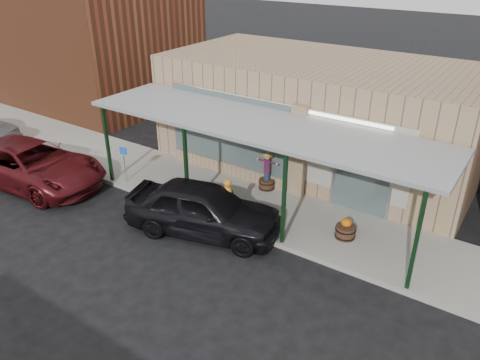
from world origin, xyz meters
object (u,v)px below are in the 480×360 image
Objects in this scene: barrel_pumpkin at (345,230)px; handicap_sign at (124,159)px; barrel_scarecrow at (267,176)px; parked_sedan at (203,209)px; car_maroon at (32,164)px.

handicap_sign is (-8.25, -1.03, 0.63)m from barrel_pumpkin.
barrel_scarecrow reaches higher than barrel_pumpkin.
parked_sedan is at bearing -26.99° from handicap_sign.
car_maroon is (-7.54, -4.29, 0.16)m from barrel_scarecrow.
car_maroon is at bearing -161.87° from handicap_sign.
barrel_scarecrow is at bearing -66.50° from car_maroon.
parked_sedan reaches higher than barrel_pumpkin.
car_maroon is at bearing -139.13° from barrel_scarecrow.
handicap_sign is at bearing -62.82° from car_maroon.
handicap_sign is 4.49m from parked_sedan.
parked_sedan is (-3.86, -1.94, 0.42)m from barrel_pumpkin.
barrel_pumpkin is (3.59, -1.37, -0.24)m from barrel_scarecrow.
barrel_scarecrow is 3.85m from barrel_pumpkin.
barrel_scarecrow is 0.28× the size of parked_sedan.
car_maroon reaches higher than handicap_sign.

